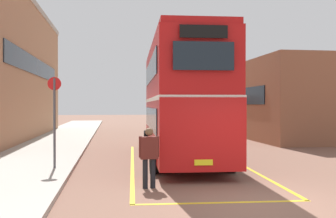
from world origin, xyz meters
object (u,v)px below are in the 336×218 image
object	(u,v)px
double_decker_bus	(181,98)
pedestrian_boarding	(149,154)
single_deck_bus	(191,112)
bus_stop_sign	(54,114)

from	to	relation	value
double_decker_bus	pedestrian_boarding	distance (m)	5.84
single_deck_bus	bus_stop_sign	bearing A→B (deg)	-113.19
single_deck_bus	pedestrian_boarding	xyz separation A→B (m)	(-5.88, -23.37, -0.71)
bus_stop_sign	double_decker_bus	bearing A→B (deg)	26.98
bus_stop_sign	pedestrian_boarding	bearing A→B (deg)	-45.68
single_deck_bus	pedestrian_boarding	size ratio (longest dim) A/B	5.20
double_decker_bus	bus_stop_sign	xyz separation A→B (m)	(-4.68, -2.38, -0.58)
double_decker_bus	bus_stop_sign	bearing A→B (deg)	-153.02
double_decker_bus	bus_stop_sign	world-z (taller)	double_decker_bus
single_deck_bus	bus_stop_sign	size ratio (longest dim) A/B	2.79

